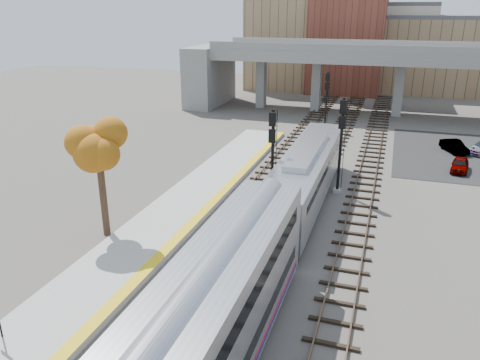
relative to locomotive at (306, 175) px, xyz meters
The scene contains 14 objects.
ground 11.32m from the locomotive, 95.18° to the right, with size 160.00×160.00×0.00m, color #47423D.
platform 13.94m from the locomotive, 126.77° to the right, with size 4.50×60.00×0.35m, color #9E9E99.
yellow_strip 12.88m from the locomotive, 119.91° to the right, with size 0.70×60.00×0.01m, color yellow.
tracks 2.64m from the locomotive, 92.62° to the left, with size 10.70×95.00×0.25m.
overpass 34.37m from the locomotive, 83.41° to the left, with size 54.00×12.00×9.50m.
buildings_far 55.81m from the locomotive, 89.73° to the left, with size 43.00×21.00×20.60m.
parking_lot 21.49m from the locomotive, 52.53° to the left, with size 14.00×18.00×0.04m, color black.
locomotive is the anchor object (origin of this frame).
signal_mast_near 3.22m from the locomotive, 136.64° to the right, with size 0.60×0.64×7.33m.
signal_mast_mid 3.87m from the locomotive, 55.71° to the left, with size 0.60×0.64×7.52m.
signal_mast_far 23.78m from the locomotive, 95.07° to the left, with size 0.60×0.64×6.74m.
tree 14.78m from the locomotive, 141.14° to the right, with size 3.60×3.60×7.98m.
car_a 16.47m from the locomotive, 44.48° to the left, with size 1.38×3.43×1.17m, color #99999E.
car_b 21.26m from the locomotive, 56.23° to the left, with size 1.30×3.74×1.23m, color #99999E.
Camera 1 is at (6.42, -20.98, 13.70)m, focal length 35.00 mm.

